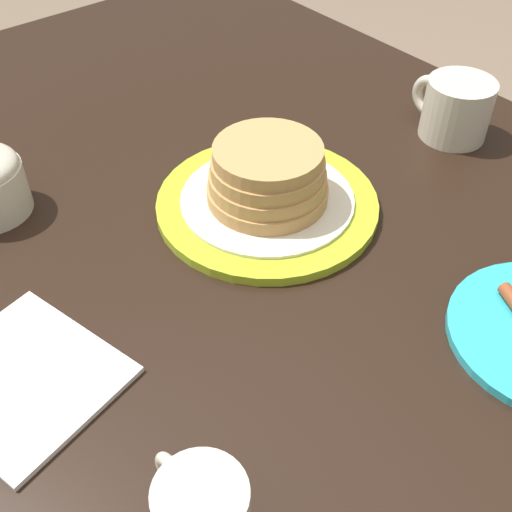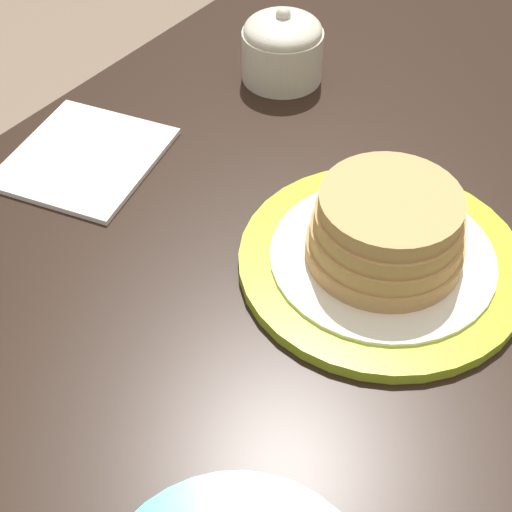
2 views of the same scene
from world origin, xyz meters
TOP-DOWN VIEW (x-y plane):
  - ground_plane at (0.00, 0.00)m, footprint 8.00×8.00m
  - dining_table at (0.00, 0.00)m, footprint 1.32×0.88m
  - pancake_plate at (-0.01, 0.00)m, footprint 0.26×0.26m
  - coffee_mug at (-0.05, -0.30)m, footprint 0.12×0.09m
  - napkin at (-0.06, 0.33)m, footprint 0.19×0.18m

SIDE VIEW (x-z plane):
  - ground_plane at x=0.00m, z-range 0.00..0.00m
  - dining_table at x=0.00m, z-range 0.26..1.04m
  - napkin at x=-0.06m, z-range 0.78..0.78m
  - pancake_plate at x=-0.01m, z-range 0.77..0.85m
  - coffee_mug at x=-0.05m, z-range 0.78..0.86m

